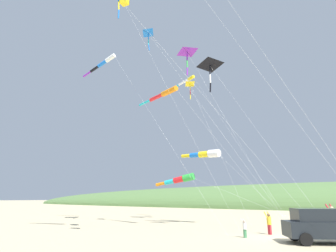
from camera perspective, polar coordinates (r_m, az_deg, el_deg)
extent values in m
plane|color=#C6B58C|center=(19.98, 22.75, -20.16)|extent=(600.00, 600.00, 0.00)
cube|color=black|center=(18.74, 29.21, -17.64)|extent=(3.80, 4.64, 0.84)
cube|color=black|center=(18.56, 27.91, -15.47)|extent=(2.73, 3.05, 0.68)
cylinder|color=black|center=(19.16, 24.00, -19.34)|extent=(0.53, 0.68, 0.66)
cylinder|color=black|center=(17.41, 25.95, -19.79)|extent=(0.53, 0.68, 0.66)
cube|color=#1EB7C6|center=(21.84, 29.08, -18.43)|extent=(0.60, 0.40, 0.36)
cube|color=white|center=(21.81, 29.01, -17.89)|extent=(0.62, 0.42, 0.06)
cube|color=#8E6B9E|center=(24.81, 30.38, -17.00)|extent=(0.34, 0.36, 0.85)
cylinder|color=#B72833|center=(24.76, 30.15, -15.22)|extent=(0.55, 0.55, 0.70)
sphere|color=tan|center=(24.74, 30.01, -14.11)|extent=(0.27, 0.27, 0.27)
cylinder|color=#B72833|center=(24.75, 29.41, -14.07)|extent=(0.35, 0.40, 0.53)
cylinder|color=#B72833|center=(24.98, 30.02, -13.98)|extent=(0.35, 0.40, 0.53)
cube|color=#3D7F51|center=(19.68, 15.21, -20.11)|extent=(0.21, 0.17, 0.49)
cylinder|color=silver|center=(19.64, 15.12, -18.82)|extent=(0.30, 0.30, 0.41)
sphere|color=tan|center=(19.61, 15.07, -18.00)|extent=(0.15, 0.15, 0.15)
cylinder|color=silver|center=(19.47, 15.06, -17.95)|extent=(0.25, 0.16, 0.31)
cylinder|color=silver|center=(19.61, 14.63, -17.95)|extent=(0.25, 0.16, 0.31)
cube|color=#B72833|center=(21.74, 19.74, -19.00)|extent=(0.24, 0.28, 0.64)
cylinder|color=gold|center=(21.69, 19.61, -17.46)|extent=(0.40, 0.40, 0.53)
sphere|color=brown|center=(21.66, 19.52, -16.50)|extent=(0.20, 0.20, 0.20)
cylinder|color=gold|center=(21.67, 19.01, -16.45)|extent=(0.23, 0.32, 0.40)
cylinder|color=gold|center=(21.85, 19.55, -16.39)|extent=(0.23, 0.32, 0.40)
cylinder|color=white|center=(27.68, 9.24, -5.46)|extent=(0.83, 1.19, 0.78)
cylinder|color=yellow|center=(28.27, 7.31, -5.65)|extent=(0.69, 1.17, 0.64)
cylinder|color=blue|center=(28.90, 5.47, -5.83)|extent=(0.55, 1.16, 0.50)
cylinder|color=yellow|center=(29.56, 3.70, -5.99)|extent=(0.42, 1.14, 0.37)
cylinder|color=white|center=(25.42, 16.99, -11.93)|extent=(0.78, 6.64, 6.35)
cylinder|color=white|center=(33.72, -11.49, 13.22)|extent=(0.58, 1.39, 0.81)
cylinder|color=blue|center=(34.34, -13.03, 12.12)|extent=(0.49, 1.36, 0.73)
cylinder|color=black|center=(34.99, -14.51, 11.04)|extent=(0.40, 1.32, 0.64)
cylinder|color=purple|center=(35.68, -15.93, 10.00)|extent=(0.31, 1.29, 0.56)
cylinder|color=white|center=(25.28, -2.36, 0.71)|extent=(1.36, 13.44, 17.87)
cube|color=yellow|center=(22.18, -8.75, 23.56)|extent=(0.59, 0.59, 0.50)
cylinder|color=white|center=(17.96, 9.30, 3.57)|extent=(6.48, 10.13, 15.71)
cylinder|color=yellow|center=(30.12, -9.86, 22.68)|extent=(0.21, 0.24, 0.93)
cylinder|color=blue|center=(29.56, -9.89, 21.27)|extent=(0.22, 0.22, 0.92)
cylinder|color=white|center=(24.13, 0.52, 6.36)|extent=(4.18, 9.38, 21.81)
pyramid|color=yellow|center=(32.32, 4.49, 8.50)|extent=(1.23, 1.48, 0.42)
cylinder|color=black|center=(32.28, 4.45, 8.39)|extent=(1.01, 0.42, 0.41)
cylinder|color=yellow|center=(32.19, 4.46, 7.80)|extent=(0.18, 0.16, 0.58)
cylinder|color=red|center=(32.03, 4.49, 6.81)|extent=(0.16, 0.14, 0.58)
cylinder|color=yellow|center=(31.83, 4.51, 5.85)|extent=(0.17, 0.16, 0.58)
cylinder|color=white|center=(27.83, 9.69, -3.75)|extent=(1.75, 6.78, 14.77)
cylinder|color=white|center=(16.99, 13.92, 15.68)|extent=(7.47, 10.71, 21.55)
cylinder|color=white|center=(15.91, 18.54, 13.90)|extent=(8.76, 8.16, 19.45)
pyramid|color=black|center=(25.08, 8.48, 12.08)|extent=(1.51, 1.97, 0.80)
cylinder|color=black|center=(24.99, 8.46, 11.96)|extent=(1.28, 0.39, 0.89)
cylinder|color=black|center=(24.76, 8.44, 11.00)|extent=(0.21, 0.15, 0.80)
cylinder|color=white|center=(24.39, 8.48, 9.38)|extent=(0.21, 0.21, 0.79)
cylinder|color=black|center=(24.08, 8.50, 7.66)|extent=(0.17, 0.22, 0.80)
cylinder|color=white|center=(20.61, 18.05, -1.65)|extent=(1.53, 8.10, 13.32)
cylinder|color=yellow|center=(35.08, 4.66, 9.61)|extent=(0.63, 1.02, 0.43)
cylinder|color=white|center=(35.70, 3.66, 9.06)|extent=(0.56, 0.99, 0.36)
cylinder|color=white|center=(36.32, 2.70, 8.53)|extent=(0.49, 0.97, 0.29)
cylinder|color=#1EB7C6|center=(36.96, 1.78, 8.01)|extent=(0.43, 0.95, 0.23)
cylinder|color=white|center=(27.44, 12.62, -1.61)|extent=(5.32, 11.21, 16.51)
cylinder|color=green|center=(29.04, 4.16, -10.25)|extent=(0.86, 1.29, 0.89)
cylinder|color=red|center=(29.51, 2.23, -10.71)|extent=(0.73, 1.25, 0.76)
cylinder|color=#1EB7C6|center=(30.00, 0.35, -11.14)|extent=(0.60, 1.21, 0.63)
cylinder|color=orange|center=(30.53, -1.46, -11.54)|extent=(0.47, 1.17, 0.50)
cylinder|color=white|center=(25.48, 16.13, -14.26)|extent=(1.43, 11.83, 4.34)
pyramid|color=blue|center=(28.40, -3.95, 18.25)|extent=(1.29, 1.54, 0.37)
cylinder|color=black|center=(28.35, -3.99, 18.13)|extent=(1.08, 0.45, 0.33)
cylinder|color=blue|center=(28.18, -3.97, 17.49)|extent=(0.15, 0.11, 0.60)
cylinder|color=#1EB7C6|center=(27.85, -3.94, 16.48)|extent=(0.17, 0.19, 0.60)
cylinder|color=blue|center=(27.52, -3.84, 15.45)|extent=(0.20, 0.19, 0.61)
cylinder|color=white|center=(22.48, 8.02, 2.31)|extent=(1.91, 11.09, 17.54)
pyramid|color=purple|center=(31.55, 3.93, 14.74)|extent=(1.34, 1.99, 0.54)
cylinder|color=black|center=(31.48, 3.91, 14.58)|extent=(1.71, 0.07, 0.45)
cylinder|color=purple|center=(31.23, 3.88, 13.71)|extent=(0.16, 0.21, 0.89)
cylinder|color=green|center=(30.79, 3.87, 12.30)|extent=(0.27, 0.26, 0.90)
cylinder|color=purple|center=(30.34, 3.89, 10.88)|extent=(0.20, 0.15, 0.89)
cylinder|color=white|center=(26.30, 12.27, 0.03)|extent=(0.04, 8.75, 17.51)
cylinder|color=orange|center=(24.94, 0.27, 6.98)|extent=(0.86, 1.87, 0.51)
cylinder|color=red|center=(26.24, -2.30, 5.79)|extent=(0.74, 1.84, 0.38)
cylinder|color=#1EB7C6|center=(27.59, -4.62, 4.70)|extent=(0.61, 1.81, 0.26)
cylinder|color=white|center=(23.31, 12.25, -5.88)|extent=(5.03, 6.79, 11.36)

